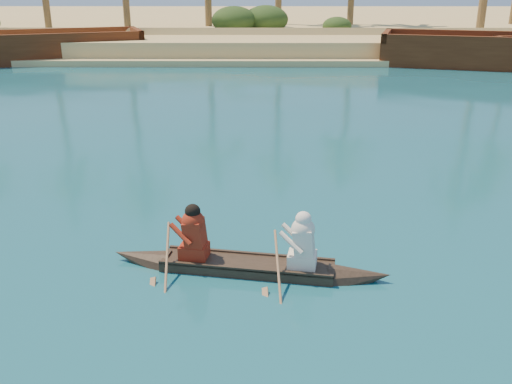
{
  "coord_description": "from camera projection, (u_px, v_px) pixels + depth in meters",
  "views": [
    {
      "loc": [
        -5.26,
        -11.92,
        4.83
      ],
      "look_at": [
        -5.31,
        -1.47,
        0.93
      ],
      "focal_mm": 40.0,
      "sensor_mm": 36.0,
      "label": 1
    }
  ],
  "objects": [
    {
      "name": "ground",
      "position": [
        492.0,
        208.0,
        12.83
      ],
      "size": [
        160.0,
        160.0,
        0.0
      ],
      "primitive_type": "plane",
      "color": "#0D4154",
      "rests_on": "ground"
    },
    {
      "name": "barge_mid",
      "position": [
        497.0,
        53.0,
        33.57
      ],
      "size": [
        13.96,
        7.88,
        2.21
      ],
      "rotation": [
        0.0,
        0.0,
        -0.28
      ],
      "color": "#5E2A14",
      "rests_on": "ground"
    },
    {
      "name": "sandy_embankment",
      "position": [
        312.0,
        26.0,
        56.57
      ],
      "size": [
        150.0,
        51.0,
        1.5
      ],
      "color": "tan",
      "rests_on": "ground"
    },
    {
      "name": "canoe",
      "position": [
        247.0,
        257.0,
        10.0
      ],
      "size": [
        5.01,
        1.5,
        1.37
      ],
      "rotation": [
        0.0,
        0.0,
        -0.17
      ],
      "color": "#39291F",
      "rests_on": "ground"
    },
    {
      "name": "shrub_cluster",
      "position": [
        330.0,
        32.0,
        41.92
      ],
      "size": [
        100.0,
        6.0,
        2.4
      ],
      "primitive_type": null,
      "color": "#233814",
      "rests_on": "ground"
    },
    {
      "name": "barge_left",
      "position": [
        36.0,
        49.0,
        35.62
      ],
      "size": [
        13.66,
        8.53,
        2.16
      ],
      "rotation": [
        0.0,
        0.0,
        0.35
      ],
      "color": "#5E2A14",
      "rests_on": "ground"
    }
  ]
}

